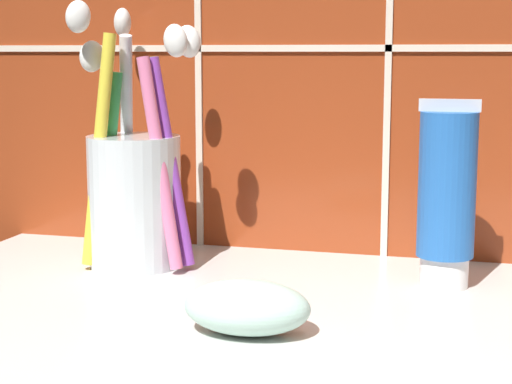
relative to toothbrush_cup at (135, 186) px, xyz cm
name	(u,v)px	position (x,y,z in cm)	size (l,w,h in cm)	color
sink_counter	(327,331)	(15.47, -8.07, -6.79)	(58.42, 32.01, 2.00)	silver
toothbrush_cup	(135,186)	(0.00, 0.00, 0.00)	(9.47, 9.60, 18.79)	silver
toothpaste_tube	(447,196)	(21.74, -0.06, 0.24)	(3.89, 3.71, 12.29)	white
soap_bar	(247,307)	(11.83, -12.51, -4.33)	(7.09, 4.90, 2.93)	silver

